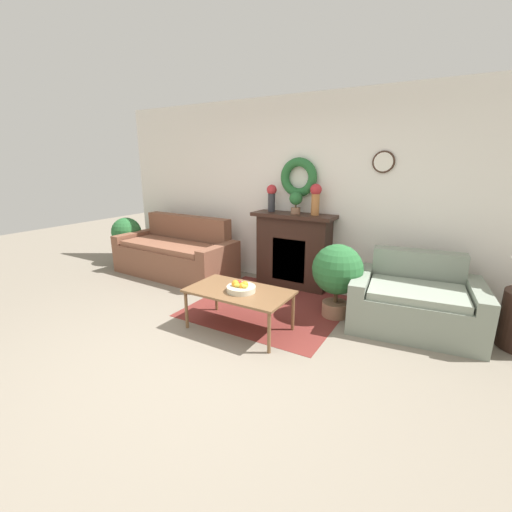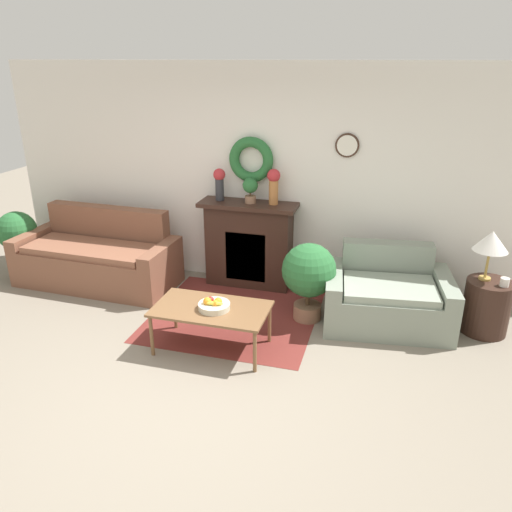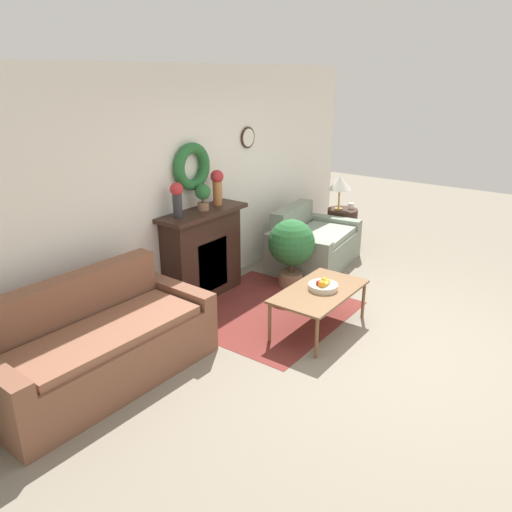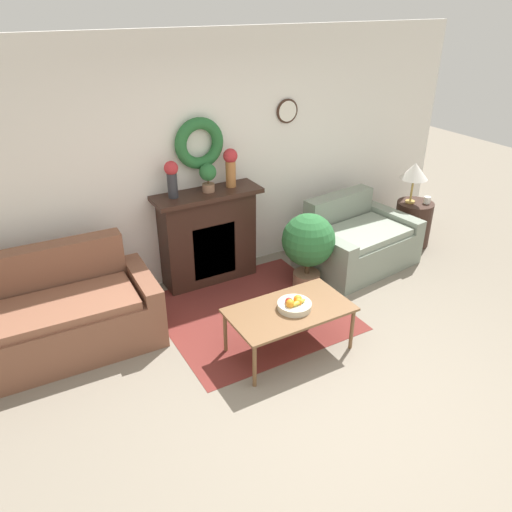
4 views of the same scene
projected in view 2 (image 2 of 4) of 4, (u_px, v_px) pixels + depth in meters
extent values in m
plane|color=gray|center=(186.00, 395.00, 4.33)|extent=(16.00, 16.00, 0.00)
cube|color=maroon|center=(234.00, 315.00, 5.66)|extent=(1.82, 1.73, 0.01)
cube|color=white|center=(263.00, 178.00, 6.11)|extent=(6.80, 0.06, 2.70)
cylinder|color=#382319|center=(347.00, 145.00, 5.65)|extent=(0.27, 0.02, 0.27)
cylinder|color=white|center=(347.00, 146.00, 5.64)|extent=(0.23, 0.01, 0.23)
torus|color=#286633|center=(251.00, 160.00, 5.96)|extent=(0.55, 0.12, 0.55)
cube|color=#331E16|center=(249.00, 246.00, 6.27)|extent=(1.06, 0.34, 1.04)
cube|color=black|center=(245.00, 257.00, 6.16)|extent=(0.51, 0.02, 0.62)
cube|color=orange|center=(245.00, 263.00, 6.18)|extent=(0.41, 0.01, 0.34)
cube|color=#331E16|center=(248.00, 205.00, 6.03)|extent=(1.20, 0.41, 0.05)
cube|color=brown|center=(93.00, 269.00, 6.30)|extent=(1.70, 0.73, 0.47)
cube|color=brown|center=(110.00, 241.00, 6.60)|extent=(1.69, 0.24, 0.93)
cube|color=brown|center=(37.00, 253.00, 6.61)|extent=(0.20, 0.88, 0.61)
cube|color=brown|center=(162.00, 270.00, 6.10)|extent=(0.20, 0.88, 0.61)
cube|color=brown|center=(90.00, 249.00, 6.20)|extent=(1.63, 0.67, 0.08)
cube|color=gray|center=(387.00, 310.00, 5.34)|extent=(1.07, 0.84, 0.42)
cube|color=gray|center=(385.00, 276.00, 5.70)|extent=(1.01, 0.32, 0.81)
cube|color=gray|center=(333.00, 296.00, 5.49)|extent=(0.28, 0.95, 0.56)
cube|color=gray|center=(443.00, 303.00, 5.33)|extent=(0.28, 0.95, 0.56)
cube|color=gray|center=(390.00, 289.00, 5.25)|extent=(1.03, 0.78, 0.08)
cube|color=brown|center=(211.00, 309.00, 4.87)|extent=(1.12, 0.63, 0.03)
cylinder|color=brown|center=(152.00, 336.00, 4.84)|extent=(0.04, 0.04, 0.43)
cylinder|color=brown|center=(255.00, 352.00, 4.57)|extent=(0.04, 0.04, 0.43)
cylinder|color=brown|center=(175.00, 310.00, 5.33)|extent=(0.04, 0.04, 0.43)
cylinder|color=brown|center=(270.00, 323.00, 5.06)|extent=(0.04, 0.04, 0.43)
cylinder|color=beige|center=(214.00, 306.00, 4.82)|extent=(0.31, 0.31, 0.06)
sphere|color=#B2231E|center=(210.00, 300.00, 4.84)|extent=(0.07, 0.07, 0.07)
sphere|color=orange|center=(218.00, 302.00, 4.80)|extent=(0.08, 0.08, 0.08)
sphere|color=orange|center=(215.00, 303.00, 4.78)|extent=(0.07, 0.07, 0.07)
sphere|color=orange|center=(207.00, 301.00, 4.80)|extent=(0.08, 0.08, 0.08)
ellipsoid|color=yellow|center=(214.00, 303.00, 4.77)|extent=(0.17, 0.07, 0.04)
cylinder|color=#331E16|center=(486.00, 307.00, 5.23)|extent=(0.47, 0.47, 0.58)
cylinder|color=#B28E42|center=(485.00, 278.00, 5.18)|extent=(0.12, 0.12, 0.02)
cylinder|color=#B28E42|center=(487.00, 264.00, 5.12)|extent=(0.03, 0.03, 0.30)
cone|color=silver|center=(492.00, 241.00, 5.02)|extent=(0.35, 0.35, 0.21)
cylinder|color=silver|center=(505.00, 282.00, 5.01)|extent=(0.09, 0.09, 0.09)
cylinder|color=#2D2D33|center=(220.00, 190.00, 6.10)|extent=(0.10, 0.10, 0.26)
sphere|color=#B72D33|center=(219.00, 175.00, 6.03)|extent=(0.15, 0.15, 0.15)
cylinder|color=#AD6B38|center=(274.00, 192.00, 5.92)|extent=(0.11, 0.11, 0.29)
sphere|color=#B72D33|center=(274.00, 176.00, 5.85)|extent=(0.16, 0.16, 0.16)
cylinder|color=#8E664C|center=(250.00, 199.00, 6.01)|extent=(0.13, 0.13, 0.09)
cylinder|color=#4C3823|center=(250.00, 194.00, 5.99)|extent=(0.02, 0.02, 0.05)
sphere|color=#286633|center=(250.00, 185.00, 5.95)|extent=(0.18, 0.18, 0.18)
cylinder|color=#8E664C|center=(23.00, 263.00, 6.82)|extent=(0.29, 0.29, 0.21)
cylinder|color=#4C3823|center=(21.00, 251.00, 6.75)|extent=(0.05, 0.05, 0.14)
sphere|color=#286633|center=(17.00, 231.00, 6.64)|extent=(0.52, 0.52, 0.52)
cylinder|color=#8E664C|center=(307.00, 311.00, 5.57)|extent=(0.31, 0.31, 0.17)
cylinder|color=#4C3823|center=(308.00, 298.00, 5.51)|extent=(0.05, 0.05, 0.16)
sphere|color=#286633|center=(309.00, 270.00, 5.38)|extent=(0.59, 0.59, 0.59)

